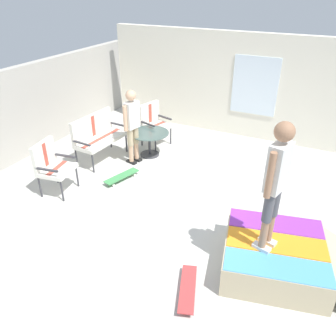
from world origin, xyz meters
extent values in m
cube|color=beige|center=(0.00, 0.00, -0.05)|extent=(12.00, 12.00, 0.10)
cube|color=#ADA89E|center=(0.00, 4.00, 1.00)|extent=(9.00, 0.20, 2.00)
cube|color=silver|center=(3.80, 0.50, 1.28)|extent=(0.20, 6.00, 2.55)
cube|color=silver|center=(3.69, -0.40, 1.35)|extent=(0.03, 1.10, 1.40)
cube|color=tan|center=(-0.71, -1.90, 0.23)|extent=(1.63, 1.64, 0.46)
cube|color=#4C99D8|center=(-1.15, -2.00, 0.46)|extent=(0.72, 1.39, 0.01)
cube|color=orange|center=(-0.71, -1.90, 0.46)|extent=(0.72, 1.39, 0.01)
cube|color=purple|center=(-0.27, -1.80, 0.46)|extent=(0.72, 1.39, 0.01)
cylinder|color=#B2B2B7|center=(-0.85, -1.25, 0.43)|extent=(1.28, 0.34, 0.05)
cylinder|color=#38383D|center=(0.39, 2.08, 0.22)|extent=(0.04, 0.04, 0.44)
cylinder|color=#38383D|center=(1.56, 1.99, 0.22)|extent=(0.04, 0.04, 0.44)
cylinder|color=#38383D|center=(0.43, 2.55, 0.22)|extent=(0.04, 0.04, 0.44)
cylinder|color=#38383D|center=(1.60, 2.46, 0.22)|extent=(0.04, 0.04, 0.44)
cube|color=silver|center=(0.99, 2.27, 0.48)|extent=(1.29, 0.64, 0.08)
cube|color=#B74738|center=(0.99, 2.27, 0.52)|extent=(1.21, 0.19, 0.00)
cube|color=silver|center=(1.01, 2.50, 0.77)|extent=(1.25, 0.17, 0.50)
cube|color=#B74738|center=(1.01, 2.50, 0.77)|extent=(0.11, 0.09, 0.46)
cube|color=#38383D|center=(0.39, 2.31, 0.64)|extent=(0.07, 0.47, 0.04)
cube|color=#38383D|center=(1.60, 2.22, 0.64)|extent=(0.07, 0.47, 0.04)
cylinder|color=#38383D|center=(1.90, 1.39, 0.22)|extent=(0.04, 0.04, 0.44)
cylinder|color=#38383D|center=(2.41, 1.24, 0.22)|extent=(0.04, 0.04, 0.44)
cylinder|color=#38383D|center=(2.03, 1.84, 0.22)|extent=(0.04, 0.04, 0.44)
cylinder|color=#38383D|center=(2.54, 1.69, 0.22)|extent=(0.04, 0.04, 0.44)
cube|color=silver|center=(2.22, 1.54, 0.48)|extent=(0.75, 0.70, 0.08)
cube|color=#B74738|center=(2.22, 1.54, 0.52)|extent=(0.59, 0.26, 0.00)
cube|color=silver|center=(2.28, 1.76, 0.77)|extent=(0.62, 0.25, 0.50)
cube|color=#B74738|center=(2.28, 1.76, 0.77)|extent=(0.12, 0.11, 0.46)
cube|color=#38383D|center=(1.94, 1.62, 0.64)|extent=(0.17, 0.46, 0.04)
cube|color=#38383D|center=(2.50, 1.46, 0.64)|extent=(0.17, 0.46, 0.04)
cylinder|color=#38383D|center=(-0.73, 1.93, 0.22)|extent=(0.04, 0.04, 0.44)
cylinder|color=#38383D|center=(-0.19, 2.01, 0.22)|extent=(0.04, 0.04, 0.44)
cylinder|color=#38383D|center=(-0.80, 2.39, 0.22)|extent=(0.04, 0.04, 0.44)
cylinder|color=#38383D|center=(-0.27, 2.48, 0.22)|extent=(0.04, 0.04, 0.44)
cube|color=silver|center=(-0.50, 2.20, 0.48)|extent=(0.70, 0.64, 0.08)
cube|color=#B74738|center=(-0.50, 2.20, 0.52)|extent=(0.59, 0.19, 0.00)
cube|color=silver|center=(-0.53, 2.43, 0.77)|extent=(0.62, 0.18, 0.50)
cube|color=#B74738|center=(-0.53, 2.43, 0.77)|extent=(0.11, 0.10, 0.46)
cube|color=#38383D|center=(-0.78, 2.16, 0.64)|extent=(0.11, 0.47, 0.04)
cube|color=#38383D|center=(-0.21, 2.25, 0.64)|extent=(0.11, 0.47, 0.04)
cylinder|color=#38383D|center=(1.65, 1.41, 0.28)|extent=(0.06, 0.06, 0.55)
cylinder|color=#38383D|center=(1.65, 1.41, 0.01)|extent=(0.44, 0.44, 0.03)
cylinder|color=#425651|center=(1.65, 1.41, 0.56)|extent=(0.90, 0.90, 0.02)
cube|color=black|center=(1.12, 1.58, 0.03)|extent=(0.16, 0.26, 0.05)
cylinder|color=tan|center=(1.12, 1.58, 0.24)|extent=(0.10, 0.10, 0.39)
cylinder|color=tan|center=(1.12, 1.58, 0.63)|extent=(0.13, 0.13, 0.39)
cube|color=black|center=(1.28, 1.55, 0.03)|extent=(0.16, 0.26, 0.05)
cylinder|color=tan|center=(1.28, 1.55, 0.24)|extent=(0.10, 0.10, 0.39)
cylinder|color=tan|center=(1.28, 1.55, 0.63)|extent=(0.13, 0.13, 0.39)
cube|color=silver|center=(1.20, 1.56, 1.11)|extent=(0.35, 0.24, 0.57)
sphere|color=tan|center=(1.20, 1.56, 1.53)|extent=(0.22, 0.22, 0.22)
cylinder|color=tan|center=(1.01, 1.61, 1.09)|extent=(0.08, 0.08, 0.54)
cylinder|color=tan|center=(1.40, 1.52, 1.09)|extent=(0.08, 0.08, 0.54)
cube|color=silver|center=(-0.92, -1.74, 0.49)|extent=(0.17, 0.26, 0.05)
cylinder|color=#9E7051|center=(-0.92, -1.74, 0.73)|extent=(0.10, 0.10, 0.42)
cylinder|color=#4C4C51|center=(-0.92, -1.74, 1.15)|extent=(0.13, 0.13, 0.42)
cube|color=silver|center=(-0.75, -1.78, 0.49)|extent=(0.17, 0.26, 0.05)
cylinder|color=#9E7051|center=(-0.75, -1.78, 0.73)|extent=(0.10, 0.10, 0.42)
cylinder|color=#4C4C51|center=(-0.75, -1.78, 1.15)|extent=(0.13, 0.13, 0.42)
cube|color=silver|center=(-0.84, -1.76, 1.68)|extent=(0.36, 0.26, 0.62)
sphere|color=#9E7051|center=(-0.84, -1.76, 2.14)|extent=(0.24, 0.24, 0.24)
cylinder|color=#9E7051|center=(-1.03, -1.71, 1.66)|extent=(0.08, 0.08, 0.59)
cylinder|color=#9E7051|center=(-0.64, -1.81, 1.66)|extent=(0.08, 0.08, 0.59)
cube|color=#3F8C4C|center=(0.39, 1.37, 0.09)|extent=(0.82, 0.42, 0.02)
cylinder|color=silver|center=(0.64, 1.21, 0.03)|extent=(0.06, 0.04, 0.06)
cylinder|color=silver|center=(0.69, 1.36, 0.03)|extent=(0.06, 0.04, 0.06)
cylinder|color=silver|center=(0.10, 1.37, 0.03)|extent=(0.06, 0.04, 0.06)
cylinder|color=silver|center=(0.15, 1.53, 0.03)|extent=(0.06, 0.04, 0.06)
cube|color=#B23838|center=(-1.66, -1.00, 0.09)|extent=(0.82, 0.45, 0.02)
cylinder|color=#333333|center=(-1.37, -0.98, 0.03)|extent=(0.06, 0.05, 0.06)
cylinder|color=#333333|center=(-1.42, -0.83, 0.03)|extent=(0.06, 0.05, 0.06)
cylinder|color=#333333|center=(-1.90, -1.17, 0.03)|extent=(0.06, 0.05, 0.06)
cylinder|color=#333333|center=(-1.95, -1.01, 0.03)|extent=(0.06, 0.05, 0.06)
camera|label=1|loc=(-4.58, -2.16, 3.64)|focal=36.58mm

